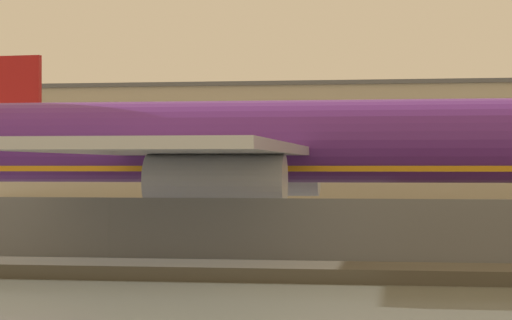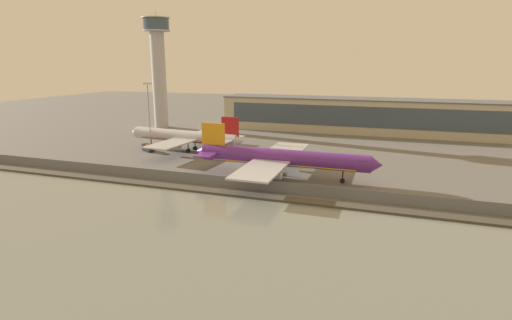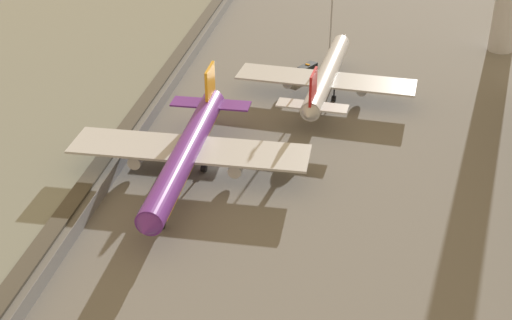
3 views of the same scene
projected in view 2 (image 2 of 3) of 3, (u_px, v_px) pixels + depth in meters
ground_plane at (269, 172)px, 107.22m from camera, size 500.00×500.00×0.00m
shoreline_seawall at (242, 194)px, 88.31m from camera, size 320.00×3.00×0.50m
perimeter_fence at (249, 184)px, 92.19m from camera, size 280.00×0.10×2.67m
cargo_jet_purple at (280, 158)px, 101.33m from camera, size 48.61×41.75×13.25m
passenger_jet_silver at (186, 137)px, 132.59m from camera, size 44.26×38.41×12.26m
baggage_tug at (255, 160)px, 117.73m from camera, size 1.66×3.23×1.80m
ops_van at (148, 148)px, 132.14m from camera, size 5.56×4.39×2.48m
control_tower at (158, 63)px, 175.37m from camera, size 12.16×12.16×50.03m
terminal_building at (361, 115)px, 166.89m from camera, size 117.85×17.18×14.30m
apron_light_mast_apron_east at (149, 112)px, 134.56m from camera, size 3.20×0.40×22.28m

